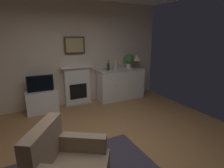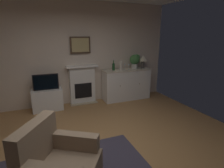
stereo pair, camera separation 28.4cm
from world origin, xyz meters
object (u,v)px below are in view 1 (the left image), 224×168
(fireplace_unit, at_px, (77,85))
(sideboard_cabinet, at_px, (121,84))
(potted_plant_small, at_px, (129,60))
(table_lamp, at_px, (136,59))
(vase_decorative, at_px, (116,65))
(framed_picture, at_px, (75,45))
(wine_glass_left, at_px, (119,65))
(wine_glass_center, at_px, (123,65))
(tv_cabinet, at_px, (42,102))
(tv_set, at_px, (40,83))
(wine_bottle, at_px, (108,67))

(fireplace_unit, distance_m, sideboard_cabinet, 1.32)
(potted_plant_small, bearing_deg, table_lamp, -10.43)
(vase_decorative, bearing_deg, framed_picture, 166.05)
(wine_glass_left, distance_m, wine_glass_center, 0.12)
(table_lamp, bearing_deg, framed_picture, 173.14)
(sideboard_cabinet, relative_size, vase_decorative, 5.15)
(tv_cabinet, distance_m, potted_plant_small, 2.73)
(table_lamp, bearing_deg, potted_plant_small, 169.57)
(framed_picture, height_order, tv_cabinet, framed_picture)
(fireplace_unit, distance_m, tv_set, 1.01)
(framed_picture, height_order, tv_set, framed_picture)
(wine_glass_left, bearing_deg, sideboard_cabinet, -3.61)
(wine_glass_left, height_order, potted_plant_small, potted_plant_small)
(sideboard_cabinet, height_order, tv_set, tv_set)
(sideboard_cabinet, bearing_deg, table_lamp, 0.00)
(sideboard_cabinet, bearing_deg, vase_decorative, -166.79)
(wine_glass_center, relative_size, tv_cabinet, 0.22)
(sideboard_cabinet, height_order, table_lamp, table_lamp)
(tv_set, bearing_deg, wine_glass_center, -0.99)
(wine_bottle, height_order, wine_glass_center, wine_bottle)
(table_lamp, xyz_separation_m, tv_set, (-2.82, -0.01, -0.45))
(potted_plant_small, bearing_deg, wine_glass_center, -159.77)
(wine_bottle, xyz_separation_m, tv_cabinet, (-1.86, 0.01, -0.75))
(wine_glass_center, relative_size, vase_decorative, 0.59)
(wine_glass_left, bearing_deg, tv_set, -179.67)
(table_lamp, xyz_separation_m, tv_cabinet, (-2.82, 0.02, -0.92))
(wine_glass_left, bearing_deg, wine_glass_center, -25.66)
(wine_glass_center, xyz_separation_m, tv_set, (-2.32, 0.04, -0.29))
(fireplace_unit, relative_size, potted_plant_small, 2.56)
(framed_picture, distance_m, wine_glass_center, 1.50)
(tv_cabinet, relative_size, tv_set, 1.21)
(table_lamp, height_order, tv_cabinet, table_lamp)
(tv_set, bearing_deg, sideboard_cabinet, 0.21)
(vase_decorative, xyz_separation_m, tv_cabinet, (-2.07, 0.06, -0.78))
(wine_bottle, xyz_separation_m, vase_decorative, (0.21, -0.05, 0.03))
(wine_bottle, bearing_deg, potted_plant_small, 3.52)
(framed_picture, height_order, table_lamp, framed_picture)
(wine_glass_center, bearing_deg, vase_decorative, -179.63)
(sideboard_cabinet, distance_m, wine_bottle, 0.71)
(sideboard_cabinet, distance_m, table_lamp, 0.92)
(table_lamp, bearing_deg, wine_glass_center, -174.48)
(table_lamp, relative_size, tv_set, 0.65)
(sideboard_cabinet, relative_size, wine_glass_center, 8.78)
(table_lamp, bearing_deg, fireplace_unit, 174.53)
(wine_bottle, bearing_deg, wine_glass_left, 0.55)
(wine_glass_center, distance_m, tv_set, 2.34)
(vase_decorative, bearing_deg, fireplace_unit, 168.30)
(sideboard_cabinet, bearing_deg, potted_plant_small, 8.79)
(tv_set, bearing_deg, framed_picture, 13.31)
(fireplace_unit, xyz_separation_m, table_lamp, (1.85, -0.18, 0.65))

